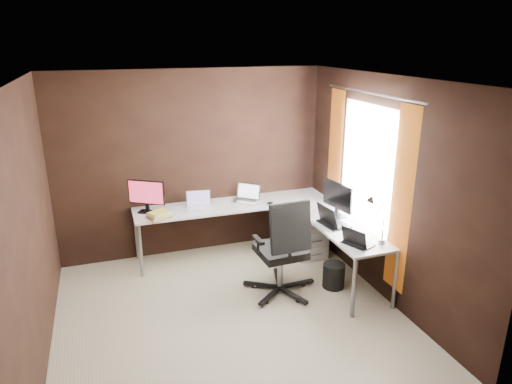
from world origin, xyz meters
The scene contains 15 objects.
room centered at (0.34, 0.07, 1.28)m, with size 3.60×3.60×2.50m.
desk centered at (0.84, 1.04, 0.68)m, with size 2.65×2.25×0.73m.
drawer_pedestal centered at (1.43, 1.15, 0.30)m, with size 0.42×0.50×0.60m, color silver.
monitor_left centered at (-0.66, 1.56, 0.97)m, with size 0.43×0.28×0.43m.
monitor_right centered at (1.58, 0.64, 0.98)m, with size 0.16×0.54×0.44m.
laptop_white centered at (0.00, 1.52, 0.78)m, with size 0.34×0.27×0.21m.
laptop_silver centered at (0.69, 1.56, 0.78)m, with size 0.42×0.41×0.23m.
laptop_black_big centered at (1.38, 0.40, 0.78)m, with size 0.31×0.41×0.25m.
laptop_black_small centered at (1.37, -0.19, 0.78)m, with size 0.32×0.37×0.21m.
book_stack centered at (-0.54, 1.30, 0.77)m, with size 0.32×0.29×0.08m.
mouse_left centered at (-0.53, 1.30, 0.75)m, with size 0.08×0.05×0.03m, color black.
mouse_corner centered at (0.94, 1.32, 0.75)m, with size 0.09×0.06×0.04m, color black.
desk_lamp centered at (1.59, -0.18, 1.05)m, with size 0.18×0.20×0.52m.
office_chair centered at (0.70, 0.30, 0.35)m, with size 0.67×0.67×1.19m.
wastebasket centered at (1.35, 0.22, 0.15)m, with size 0.26×0.26×0.30m, color black.
Camera 1 is at (-1.11, -4.09, 2.85)m, focal length 32.00 mm.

